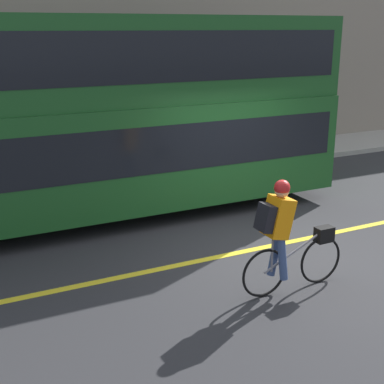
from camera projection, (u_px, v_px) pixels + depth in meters
ground_plane at (275, 251)px, 8.82m from camera, size 80.00×80.00×0.00m
road_center_line at (268, 246)px, 8.99m from camera, size 50.00×0.14×0.01m
sidewalk_curb at (146, 168)px, 13.74m from camera, size 60.00×2.08×0.13m
building_facade at (126, 37)px, 13.81m from camera, size 60.00×0.30×6.57m
bus at (77, 110)px, 9.72m from camera, size 9.99×2.55×3.74m
cyclist_on_bike at (285, 233)px, 7.20m from camera, size 1.65×0.32×1.63m
street_sign_post at (212, 103)px, 13.97m from camera, size 0.36×0.09×2.69m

